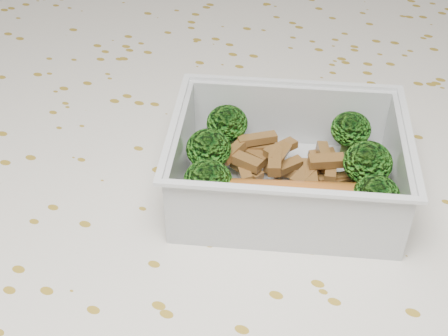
% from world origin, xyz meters
% --- Properties ---
extents(dining_table, '(1.40, 0.90, 0.75)m').
position_xyz_m(dining_table, '(0.00, 0.00, 0.67)').
color(dining_table, brown).
rests_on(dining_table, ground).
extents(tablecloth, '(1.46, 0.96, 0.19)m').
position_xyz_m(tablecloth, '(0.00, 0.00, 0.72)').
color(tablecloth, silver).
rests_on(tablecloth, dining_table).
extents(lunch_container, '(0.21, 0.19, 0.06)m').
position_xyz_m(lunch_container, '(0.05, 0.02, 0.78)').
color(lunch_container, silver).
rests_on(lunch_container, tablecloth).
extents(broccoli_florets, '(0.16, 0.14, 0.05)m').
position_xyz_m(broccoli_florets, '(0.05, 0.02, 0.79)').
color(broccoli_florets, '#608C3F').
rests_on(broccoli_florets, lunch_container).
extents(meat_pile, '(0.11, 0.08, 0.03)m').
position_xyz_m(meat_pile, '(0.05, 0.03, 0.78)').
color(meat_pile, brown).
rests_on(meat_pile, lunch_container).
extents(sausage, '(0.15, 0.07, 0.03)m').
position_xyz_m(sausage, '(0.06, -0.02, 0.78)').
color(sausage, '#AD5B20').
rests_on(sausage, lunch_container).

